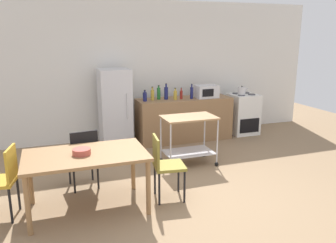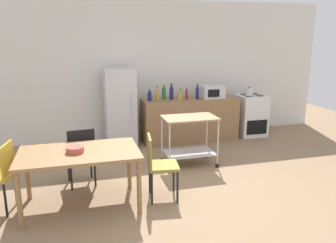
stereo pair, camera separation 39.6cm
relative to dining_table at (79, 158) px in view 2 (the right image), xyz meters
name	(u,v)px [view 2 (the right image)]	position (x,y,z in m)	size (l,w,h in m)	color
ground_plane	(189,199)	(1.41, -0.19, -0.67)	(12.00, 12.00, 0.00)	#8C7051
back_wall	(142,70)	(1.41, 3.01, 0.78)	(8.40, 0.12, 2.90)	silver
kitchen_counter	(190,119)	(2.31, 2.41, -0.22)	(2.00, 0.64, 0.90)	olive
dining_table	(79,158)	(0.00, 0.00, 0.00)	(1.50, 0.90, 0.75)	olive
chair_olive	(158,163)	(1.02, -0.06, -0.15)	(0.45, 0.45, 0.89)	olive
chair_black	(81,152)	(0.03, 0.65, -0.15)	(0.44, 0.44, 0.89)	black
stove_oven	(251,115)	(3.76, 2.43, -0.22)	(0.60, 0.61, 0.92)	white
refrigerator	(120,107)	(0.86, 2.51, 0.10)	(0.60, 0.63, 1.55)	silver
kitchen_cart	(189,133)	(1.83, 1.03, -0.10)	(0.91, 0.57, 0.85)	#A37A51
bottle_soda	(150,96)	(1.44, 2.37, 0.32)	(0.08, 0.08, 0.23)	navy
bottle_vinegar	(158,95)	(1.62, 2.44, 0.34)	(0.07, 0.07, 0.27)	gold
bottle_sparkling_water	(164,93)	(1.77, 2.48, 0.35)	(0.07, 0.07, 0.29)	#1E6628
bottle_olive_oil	(171,93)	(1.91, 2.42, 0.37)	(0.08, 0.08, 0.33)	navy
bottle_sesame_oil	(180,95)	(2.07, 2.33, 0.33)	(0.07, 0.07, 0.24)	gold
bottle_wine	(187,95)	(2.22, 2.36, 0.32)	(0.06, 0.06, 0.24)	maroon
bottle_hot_sauce	(197,93)	(2.44, 2.32, 0.36)	(0.06, 0.06, 0.31)	navy
microwave	(212,92)	(2.78, 2.34, 0.36)	(0.46, 0.35, 0.26)	silver
fruit_bowl	(75,150)	(-0.05, -0.02, 0.12)	(0.22, 0.22, 0.07)	#B24C3F
kettle	(249,92)	(3.64, 2.33, 0.33)	(0.24, 0.17, 0.19)	silver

